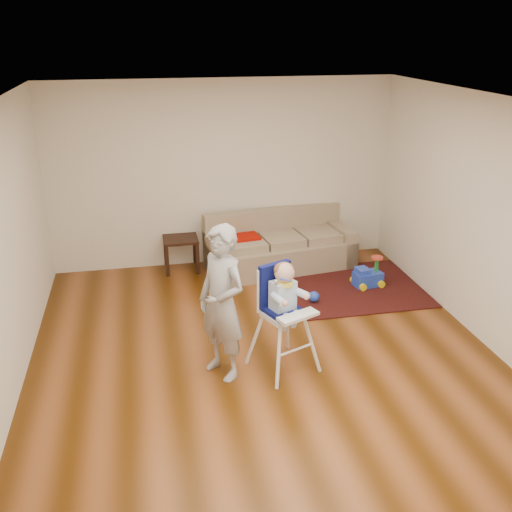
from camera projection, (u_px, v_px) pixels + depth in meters
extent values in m
plane|color=#472507|center=(263.00, 353.00, 6.28)|extent=(5.50, 5.50, 0.00)
cube|color=silver|center=(223.00, 174.00, 8.27)|extent=(5.00, 0.04, 2.70)
cube|color=silver|center=(2.00, 257.00, 5.30)|extent=(0.04, 5.50, 2.70)
cube|color=silver|center=(487.00, 223.00, 6.24)|extent=(0.04, 5.50, 2.70)
cube|color=white|center=(265.00, 102.00, 5.27)|extent=(5.00, 5.50, 0.04)
cube|color=#A30D02|center=(242.00, 237.00, 8.15)|extent=(0.52, 0.37, 0.04)
cube|color=black|center=(342.00, 288.00, 7.82)|extent=(2.13, 1.60, 0.02)
sphere|color=blue|center=(314.00, 297.00, 7.39)|extent=(0.14, 0.14, 0.14)
cylinder|color=blue|center=(281.00, 279.00, 5.51)|extent=(0.06, 0.12, 0.01)
imported|color=#9B9B9E|center=(222.00, 303.00, 5.62)|extent=(0.65, 0.70, 1.61)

